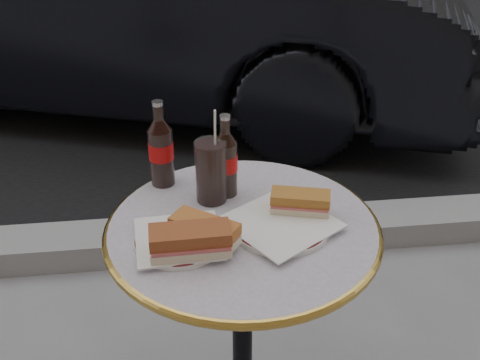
{
  "coord_description": "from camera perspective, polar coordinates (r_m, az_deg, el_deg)",
  "views": [
    {
      "loc": [
        -0.14,
        -1.1,
        1.5
      ],
      "look_at": [
        0.0,
        0.05,
        0.82
      ],
      "focal_mm": 45.0,
      "sensor_mm": 36.0,
      "label": 1
    }
  ],
  "objects": [
    {
      "name": "asphalt_road",
      "position": [
        6.28,
        -5.67,
        16.6
      ],
      "size": [
        40.0,
        8.0,
        0.0
      ],
      "primitive_type": "cube",
      "color": "black",
      "rests_on": "ground"
    },
    {
      "name": "curb",
      "position": [
        2.47,
        -2.38,
        -5.43
      ],
      "size": [
        40.0,
        0.2,
        0.12
      ],
      "primitive_type": "cube",
      "color": "gray",
      "rests_on": "ground"
    },
    {
      "name": "bistro_table",
      "position": [
        1.59,
        0.22,
        -15.21
      ],
      "size": [
        0.62,
        0.62,
        0.73
      ],
      "primitive_type": null,
      "color": "#BAB2C4",
      "rests_on": "ground"
    },
    {
      "name": "plate_left",
      "position": [
        1.3,
        -5.81,
        -5.78
      ],
      "size": [
        0.21,
        0.21,
        0.01
      ],
      "primitive_type": "cylinder",
      "rotation": [
        0.0,
        0.0,
        -0.11
      ],
      "color": "white",
      "rests_on": "bistro_table"
    },
    {
      "name": "plate_right",
      "position": [
        1.34,
        3.83,
        -4.33
      ],
      "size": [
        0.29,
        0.29,
        0.01
      ],
      "primitive_type": "cylinder",
      "rotation": [
        0.0,
        0.0,
        0.41
      ],
      "color": "white",
      "rests_on": "bistro_table"
    },
    {
      "name": "sandwich_left_a",
      "position": [
        1.23,
        -4.74,
        -5.9
      ],
      "size": [
        0.17,
        0.08,
        0.06
      ],
      "primitive_type": "cube",
      "rotation": [
        0.0,
        0.0,
        0.03
      ],
      "color": "brown",
      "rests_on": "plate_left"
    },
    {
      "name": "sandwich_left_b",
      "position": [
        1.27,
        -3.36,
        -4.96
      ],
      "size": [
        0.16,
        0.14,
        0.05
      ],
      "primitive_type": "cube",
      "rotation": [
        0.0,
        0.0,
        -0.63
      ],
      "color": "#B1632D",
      "rests_on": "plate_left"
    },
    {
      "name": "sandwich_right",
      "position": [
        1.36,
        5.73,
        -2.2
      ],
      "size": [
        0.14,
        0.09,
        0.05
      ],
      "primitive_type": "cube",
      "rotation": [
        0.0,
        0.0,
        -0.26
      ],
      "color": "#A6692A",
      "rests_on": "plate_right"
    },
    {
      "name": "cola_bottle_left",
      "position": [
        1.46,
        -7.55,
        3.46
      ],
      "size": [
        0.08,
        0.08,
        0.22
      ],
      "primitive_type": null,
      "rotation": [
        0.0,
        0.0,
        0.29
      ],
      "color": "black",
      "rests_on": "bistro_table"
    },
    {
      "name": "cola_bottle_right",
      "position": [
        1.41,
        -1.39,
        2.34
      ],
      "size": [
        0.07,
        0.07,
        0.21
      ],
      "primitive_type": null,
      "rotation": [
        0.0,
        0.0,
        -0.18
      ],
      "color": "black",
      "rests_on": "bistro_table"
    },
    {
      "name": "cola_glass",
      "position": [
        1.4,
        -2.76,
        0.82
      ],
      "size": [
        0.09,
        0.09,
        0.15
      ],
      "primitive_type": "cylinder",
      "rotation": [
        0.0,
        0.0,
        0.21
      ],
      "color": "black",
      "rests_on": "bistro_table"
    }
  ]
}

